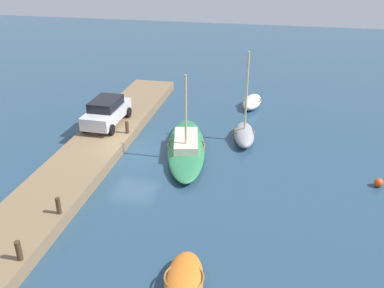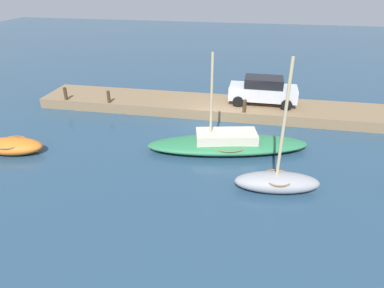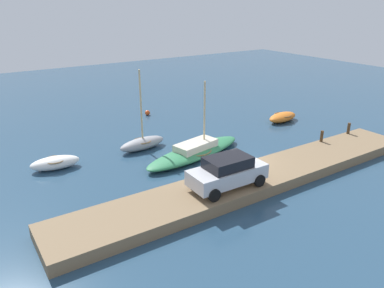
{
  "view_description": "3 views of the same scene",
  "coord_description": "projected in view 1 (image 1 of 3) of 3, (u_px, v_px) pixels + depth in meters",
  "views": [
    {
      "loc": [
        20.3,
        7.75,
        11.0
      ],
      "look_at": [
        0.14,
        3.49,
        1.03
      ],
      "focal_mm": 39.81,
      "sensor_mm": 36.0,
      "label": 1
    },
    {
      "loc": [
        -1.81,
        17.71,
        8.01
      ],
      "look_at": [
        0.84,
        3.8,
        0.61
      ],
      "focal_mm": 31.37,
      "sensor_mm": 36.0,
      "label": 2
    },
    {
      "loc": [
        -13.27,
        -15.69,
        9.58
      ],
      "look_at": [
        -0.69,
        3.47,
        0.68
      ],
      "focal_mm": 35.0,
      "sensor_mm": 36.0,
      "label": 3
    }
  ],
  "objects": [
    {
      "name": "rowboat_grey",
      "position": [
        244.0,
        134.0,
        25.5
      ],
      "size": [
        3.53,
        1.61,
        5.42
      ],
      "rotation": [
        0.0,
        0.0,
        0.13
      ],
      "color": "#939399",
      "rests_on": "ground_plane"
    },
    {
      "name": "rowboat_orange",
      "position": [
        184.0,
        281.0,
        14.62
      ],
      "size": [
        3.18,
        1.71,
        0.74
      ],
      "rotation": [
        0.0,
        0.0,
        0.13
      ],
      "color": "orange",
      "rests_on": "ground_plane"
    },
    {
      "name": "mooring_post_west",
      "position": [
        127.0,
        127.0,
        25.06
      ],
      "size": [
        0.21,
        0.21,
        0.74
      ],
      "primitive_type": "cylinder",
      "color": "#47331E",
      "rests_on": "dock_platform"
    },
    {
      "name": "parked_car",
      "position": [
        107.0,
        111.0,
        26.04
      ],
      "size": [
        4.08,
        1.96,
        1.65
      ],
      "rotation": [
        0.0,
        0.0,
        -0.01
      ],
      "color": "silver",
      "rests_on": "dock_platform"
    },
    {
      "name": "sailboat_green",
      "position": [
        186.0,
        146.0,
        24.09
      ],
      "size": [
        8.19,
        3.71,
        4.83
      ],
      "rotation": [
        0.0,
        0.0,
        0.21
      ],
      "color": "#2D7A4C",
      "rests_on": "ground_plane"
    },
    {
      "name": "ground_plane",
      "position": [
        132.0,
        154.0,
        24.11
      ],
      "size": [
        84.0,
        84.0,
        0.0
      ],
      "primitive_type": "plane",
      "color": "navy"
    },
    {
      "name": "marker_buoy",
      "position": [
        379.0,
        183.0,
        20.84
      ],
      "size": [
        0.44,
        0.44,
        0.44
      ],
      "primitive_type": "sphere",
      "color": "#E54C19",
      "rests_on": "ground_plane"
    },
    {
      "name": "mooring_post_mid_west",
      "position": [
        58.0,
        206.0,
        17.69
      ],
      "size": [
        0.2,
        0.2,
        0.76
      ],
      "primitive_type": "cylinder",
      "color": "#47331E",
      "rests_on": "dock_platform"
    },
    {
      "name": "dock_platform",
      "position": [
        97.0,
        146.0,
        24.37
      ],
      "size": [
        23.3,
        3.17,
        0.61
      ],
      "primitive_type": "cube",
      "color": "#846B4C",
      "rests_on": "ground_plane"
    },
    {
      "name": "mooring_post_mid_east",
      "position": [
        19.0,
        251.0,
        15.11
      ],
      "size": [
        0.21,
        0.21,
        0.79
      ],
      "primitive_type": "cylinder",
      "color": "#47331E",
      "rests_on": "dock_platform"
    },
    {
      "name": "dinghy_white",
      "position": [
        252.0,
        102.0,
        30.65
      ],
      "size": [
        2.98,
        1.56,
        0.77
      ],
      "rotation": [
        0.0,
        0.0,
        -0.13
      ],
      "color": "white",
      "rests_on": "ground_plane"
    }
  ]
}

